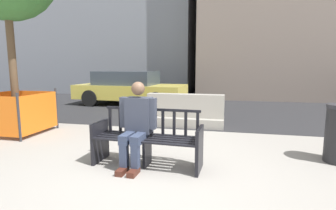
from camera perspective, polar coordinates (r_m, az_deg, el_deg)
name	(u,v)px	position (r m, az deg, el deg)	size (l,w,h in m)	color
ground_plane	(151,172)	(4.00, -3.62, -14.38)	(200.00, 200.00, 0.00)	gray
street_asphalt	(203,100)	(12.38, 7.66, 1.12)	(120.00, 12.00, 0.01)	#28282B
street_bench	(148,141)	(4.15, -4.46, -7.74)	(1.71, 0.61, 0.88)	black
seated_person	(137,122)	(4.08, -6.84, -3.80)	(0.59, 0.74, 1.31)	#383D4C
jersey_barrier_centre	(185,113)	(6.89, 3.75, -1.74)	(2.01, 0.70, 0.84)	#9E998E
construction_fence	(17,111)	(7.06, -30.07, -1.23)	(1.28, 1.28, 1.02)	#2D2D33
car_taxi_near	(130,88)	(10.81, -8.35, 3.74)	(4.47, 2.12, 1.36)	#DBC64C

